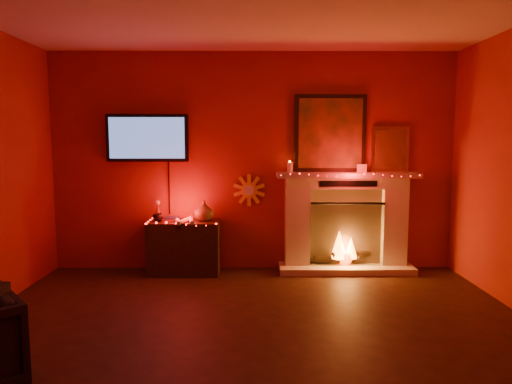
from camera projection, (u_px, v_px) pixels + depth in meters
room at (254, 179)px, 3.20m from camera, size 5.00×5.00×5.00m
fireplace at (345, 213)px, 5.66m from camera, size 1.72×0.40×2.18m
tv at (147, 138)px, 5.60m from camera, size 1.00×0.07×1.24m
sunburst_clock at (249, 190)px, 5.71m from camera, size 0.40×0.03×0.40m
console_table at (185, 244)px, 5.55m from camera, size 0.85×0.51×0.89m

